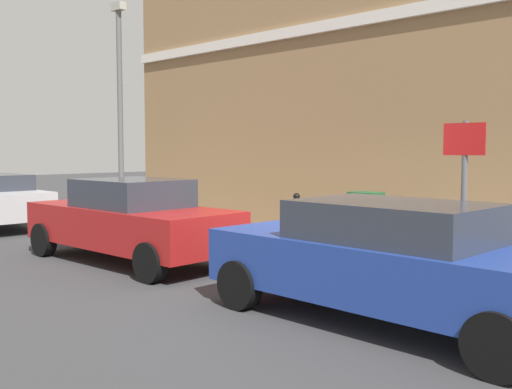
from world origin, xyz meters
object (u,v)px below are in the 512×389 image
car_red (130,220)px  street_sign (464,179)px  car_blue (388,260)px  utility_cabinet (365,226)px  lamppost (120,102)px  bollard_near_cabinet (296,217)px

car_red → street_sign: bearing=-164.3°
car_blue → street_sign: bearing=-91.6°
utility_cabinet → lamppost: (-0.15, 7.63, 2.62)m
utility_cabinet → bollard_near_cabinet: utility_cabinet is taller
lamppost → car_blue: bearing=-105.5°
car_blue → bollard_near_cabinet: (2.99, 3.97, -0.06)m
car_red → street_sign: size_ratio=1.96×
lamppost → utility_cabinet: bearing=-88.9°
car_blue → street_sign: street_sign is taller
utility_cabinet → street_sign: 2.77m
car_blue → bollard_near_cabinet: 4.97m
car_red → lamppost: size_ratio=0.79×
car_blue → street_sign: 1.99m
street_sign → lamppost: (0.96, 9.97, 1.64)m
car_red → street_sign: (1.71, -5.53, 0.89)m
bollard_near_cabinet → car_red: bearing=153.0°
car_red → bollard_near_cabinet: car_red is taller
car_red → bollard_near_cabinet: 3.28m
utility_cabinet → lamppost: 8.07m
bollard_near_cabinet → lamppost: 6.48m
bollard_near_cabinet → lamppost: bearing=92.4°
car_blue → utility_cabinet: bearing=-51.2°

